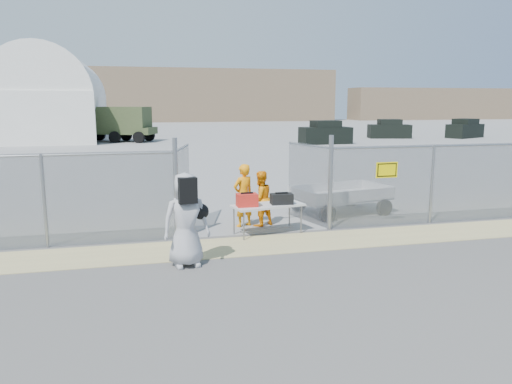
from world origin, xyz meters
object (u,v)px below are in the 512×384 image
object	(u,v)px
security_worker_right	(260,199)
visitor	(186,220)
security_worker_left	(243,196)
folding_table	(268,219)
utility_trailer	(341,199)

from	to	relation	value
security_worker_right	visitor	distance (m)	3.72
security_worker_left	visitor	xyz separation A→B (m)	(-1.84, -2.95, 0.11)
folding_table	security_worker_right	distance (m)	0.96
security_worker_right	utility_trailer	size ratio (longest dim) A/B	0.41
security_worker_left	utility_trailer	xyz separation A→B (m)	(3.21, 0.87, -0.41)
folding_table	utility_trailer	bearing A→B (deg)	20.78
security_worker_left	security_worker_right	bearing A→B (deg)	151.09
utility_trailer	visitor	bearing A→B (deg)	-154.83
folding_table	visitor	world-z (taller)	visitor
folding_table	utility_trailer	distance (m)	3.30
security_worker_left	utility_trailer	world-z (taller)	security_worker_left
utility_trailer	security_worker_right	bearing A→B (deg)	-173.74
security_worker_left	security_worker_right	size ratio (longest dim) A/B	1.13
security_worker_right	visitor	xyz separation A→B (m)	(-2.30, -2.92, 0.21)
security_worker_left	security_worker_right	distance (m)	0.47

